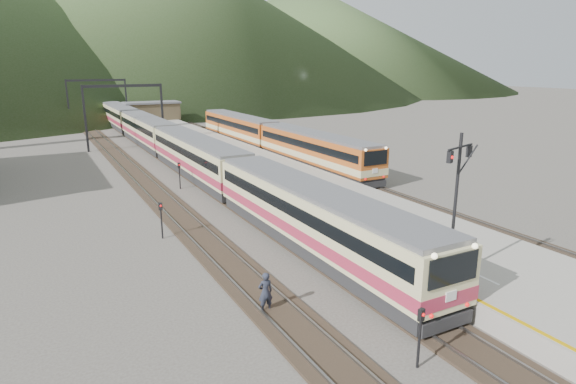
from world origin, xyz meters
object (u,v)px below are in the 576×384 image
main_train (148,130)px  signal_mast (456,192)px  worker (265,292)px  second_train (271,138)px

main_train → signal_mast: 49.89m
worker → signal_mast: bearing=162.3°
second_train → worker: (-16.93, -33.68, -1.07)m
second_train → main_train: bearing=130.9°
second_train → signal_mast: bearing=-104.1°
second_train → signal_mast: (-9.14, -36.50, 3.05)m
signal_mast → worker: (-7.79, 2.82, -4.12)m
signal_mast → worker: 9.26m
second_train → worker: 37.71m
signal_mast → worker: signal_mast is taller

